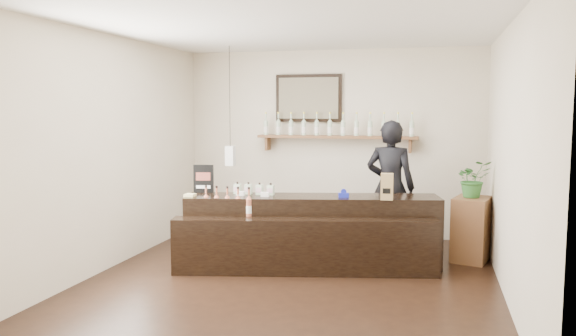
{
  "coord_description": "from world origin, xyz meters",
  "views": [
    {
      "loc": [
        1.5,
        -5.92,
        1.91
      ],
      "look_at": [
        -0.21,
        0.7,
        1.19
      ],
      "focal_mm": 35.0,
      "sensor_mm": 36.0,
      "label": 1
    }
  ],
  "objects": [
    {
      "name": "room_shell",
      "position": [
        0.0,
        0.0,
        1.7
      ],
      "size": [
        5.0,
        5.0,
        5.0
      ],
      "color": "beige",
      "rests_on": "ground"
    },
    {
      "name": "paper_bag",
      "position": [
        1.0,
        0.64,
        1.01
      ],
      "size": [
        0.15,
        0.11,
        0.31
      ],
      "color": "#A5824F",
      "rests_on": "counter"
    },
    {
      "name": "ground",
      "position": [
        0.0,
        0.0,
        0.0
      ],
      "size": [
        5.0,
        5.0,
        0.0
      ],
      "primitive_type": "plane",
      "color": "black",
      "rests_on": "ground"
    },
    {
      "name": "counter",
      "position": [
        0.08,
        0.59,
        0.4
      ],
      "size": [
        3.12,
        1.46,
        1.01
      ],
      "color": "black",
      "rests_on": "ground"
    },
    {
      "name": "tape_dispenser",
      "position": [
        0.48,
        0.68,
        0.9
      ],
      "size": [
        0.13,
        0.08,
        0.1
      ],
      "color": "#1922AF",
      "rests_on": "counter"
    },
    {
      "name": "promo_sign",
      "position": [
        -1.29,
        0.61,
        1.04
      ],
      "size": [
        0.25,
        0.07,
        0.36
      ],
      "color": "black",
      "rests_on": "counter"
    },
    {
      "name": "side_cabinet",
      "position": [
        2.0,
        1.41,
        0.4
      ],
      "size": [
        0.54,
        0.64,
        0.81
      ],
      "color": "brown",
      "rests_on": "ground"
    },
    {
      "name": "potted_plant",
      "position": [
        2.0,
        1.41,
        1.04
      ],
      "size": [
        0.52,
        0.49,
        0.47
      ],
      "primitive_type": "imported",
      "rotation": [
        0.0,
        0.0,
        0.37
      ],
      "color": "#2A6327",
      "rests_on": "side_cabinet"
    },
    {
      "name": "back_wall_decor",
      "position": [
        -0.15,
        2.37,
        1.76
      ],
      "size": [
        2.66,
        0.96,
        1.69
      ],
      "color": "brown",
      "rests_on": "ground"
    },
    {
      "name": "shopkeeper",
      "position": [
        0.97,
        1.55,
        1.0
      ],
      "size": [
        0.8,
        0.59,
        2.0
      ],
      "primitive_type": "imported",
      "rotation": [
        0.0,
        0.0,
        2.98
      ],
      "color": "black",
      "rests_on": "ground"
    }
  ]
}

